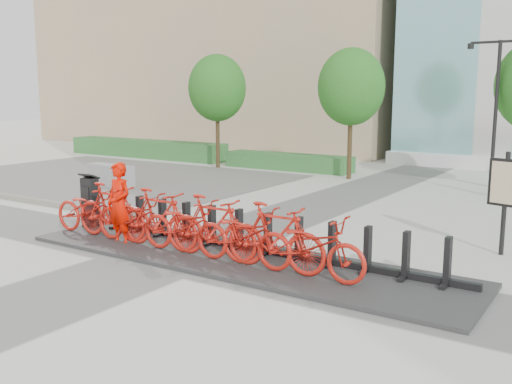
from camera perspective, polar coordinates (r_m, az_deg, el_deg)
The scene contains 22 objects.
ground at distance 12.11m, azimuth -7.93°, elevation -6.17°, with size 120.00×120.00×0.00m, color beige.
gravel_patch at distance 23.92m, azimuth -14.93°, elevation 1.46°, with size 14.00×14.00×0.00m, color slate.
hedge_a at distance 31.21m, azimuth -10.98°, elevation 4.28°, with size 10.00×1.40×0.90m, color #2A5C2C.
hedge_b at distance 25.52m, azimuth 3.20°, elevation 3.05°, with size 6.00×1.20×0.70m, color #2A5C2C.
tree_0 at distance 26.02m, azimuth -3.91°, elevation 10.32°, with size 2.60×2.60×5.10m.
tree_1 at distance 22.69m, azimuth 9.50°, elevation 10.31°, with size 2.60×2.60×5.10m.
streetlamp at distance 20.07m, azimuth 22.91°, elevation 8.49°, with size 2.00×0.20×5.00m.
dock_pad at distance 11.54m, azimuth -2.05°, elevation -6.66°, with size 9.60×2.40×0.08m, color #313132.
dock_rail_posts at distance 11.77m, azimuth -0.48°, elevation -4.00°, with size 8.02×0.50×0.85m, color black, non-canonical shape.
bike_0 at distance 13.74m, azimuth -16.32°, elevation -1.78°, with size 0.76×2.17×1.14m, color #B31A10.
bike_1 at distance 13.20m, azimuth -14.30°, elevation -1.88°, with size 0.59×2.10×1.26m, color #B31A10.
bike_2 at distance 12.70m, azimuth -12.09°, elevation -2.53°, with size 0.76×2.17×1.14m, color #B31A10.
bike_3 at distance 12.19m, azimuth -9.72°, elevation -2.66°, with size 0.59×2.10×1.26m, color #B31A10.
bike_4 at distance 11.73m, azimuth -7.13°, elevation -3.39°, with size 0.76×2.17×1.14m, color #B31A10.
bike_5 at distance 11.27m, azimuth -4.34°, elevation -3.55°, with size 0.59×2.10×1.26m, color #B31A10.
bike_6 at distance 10.88m, azimuth -1.33°, elevation -4.36°, with size 0.76×2.17×1.14m, color #B31A10.
bike_7 at distance 10.48m, azimuth 1.92°, elevation -4.55°, with size 0.59×2.10×1.26m, color #B31A10.
bike_8 at distance 10.15m, azimuth 5.40°, elevation -5.43°, with size 0.76×2.17×1.14m, color #B31A10.
kiosk at distance 14.59m, azimuth -16.24°, elevation -0.86°, with size 0.45×0.39×1.33m.
worker_red at distance 12.84m, azimuth -13.54°, elevation -1.20°, with size 0.67×0.44×1.85m, color red.
jersey_barrier at distance 21.47m, azimuth -14.35°, elevation 1.63°, with size 2.03×0.55×0.79m, color #9B9B9B.
map_sign at distance 12.72m, azimuth 23.71°, elevation 0.44°, with size 0.71×0.28×2.15m.
Camera 1 is at (7.73, -8.72, 3.29)m, focal length 40.00 mm.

